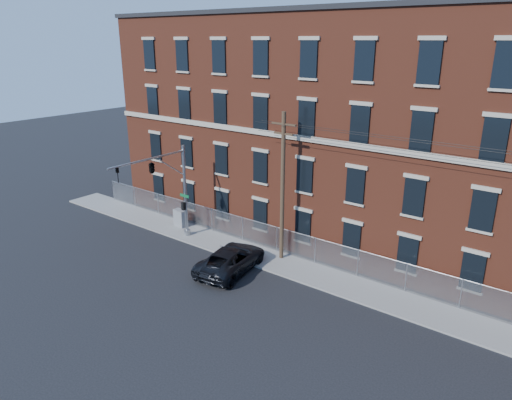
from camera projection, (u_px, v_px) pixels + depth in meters
The scene contains 8 objects.
ground at pixel (204, 282), 29.43m from camera, with size 140.00×140.00×0.00m, color black.
sidewalk at pixel (423, 310), 26.27m from camera, with size 65.00×3.00×0.12m, color gray.
mill_building at pixel (485, 141), 30.36m from camera, with size 55.30×14.32×16.30m.
chain_link_fence at pixel (433, 285), 26.92m from camera, with size 59.06×0.06×1.85m.
traffic_signal_mast at pixel (160, 175), 32.78m from camera, with size 0.90×6.75×7.00m.
utility_pole_near at pixel (283, 185), 30.76m from camera, with size 1.80×0.28×10.00m.
pickup_truck at pixel (231, 259), 30.63m from camera, with size 2.66×5.77×1.60m, color black.
utility_cabinet at pixel (180, 218), 37.71m from camera, with size 1.09×0.55×1.37m, color slate.
Camera 1 is at (18.51, -18.82, 14.36)m, focal length 33.09 mm.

